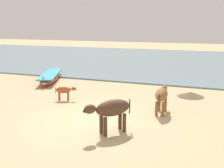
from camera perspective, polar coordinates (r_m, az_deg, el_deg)
ground at (r=9.37m, az=-3.83°, el=-7.72°), size 80.00×80.00×0.00m
sea_water at (r=24.63m, az=11.53°, el=4.89°), size 60.00×20.00×0.08m
fishing_boat_2 at (r=16.08m, az=-12.95°, el=1.50°), size 2.36×4.12×0.63m
cow_adult_brown at (r=10.06m, az=10.52°, el=-2.35°), size 0.44×1.49×0.96m
calf_near_rust at (r=11.85m, az=-10.11°, el=-1.35°), size 0.90×0.49×0.60m
cow_second_adult_dark at (r=8.09m, az=-0.16°, el=-5.42°), size 1.24×1.40×1.04m
debris_pile_0 at (r=12.81m, az=16.35°, el=-2.10°), size 1.66×1.66×0.22m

